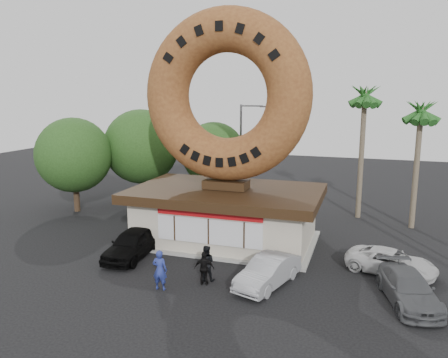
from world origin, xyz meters
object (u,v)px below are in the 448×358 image
at_px(donut_shop, 226,213).
at_px(car_silver, 268,272).
at_px(car_black, 132,244).
at_px(car_grey, 408,288).
at_px(person_center, 206,263).
at_px(street_lamp, 242,148).
at_px(giant_donut, 226,96).
at_px(person_left, 160,270).
at_px(person_right, 204,268).
at_px(car_white, 391,262).

bearing_deg(donut_shop, car_silver, -54.58).
bearing_deg(donut_shop, car_black, -134.58).
bearing_deg(car_grey, person_center, 169.02).
bearing_deg(street_lamp, car_black, -98.99).
relative_size(giant_donut, person_center, 5.61).
relative_size(street_lamp, person_left, 4.22).
height_order(person_left, person_center, person_left).
xyz_separation_m(giant_donut, person_right, (0.95, -6.23, -7.91)).
relative_size(car_grey, car_white, 1.04).
bearing_deg(car_silver, donut_shop, 142.66).
distance_m(person_left, car_black, 4.57).
height_order(street_lamp, person_left, street_lamp).
xyz_separation_m(person_center, person_right, (0.10, -0.48, -0.06)).
relative_size(person_left, car_silver, 0.45).
distance_m(donut_shop, car_black, 5.92).
bearing_deg(street_lamp, donut_shop, -79.50).
bearing_deg(person_right, car_grey, 177.30).
xyz_separation_m(car_silver, car_grey, (6.11, 0.20, -0.03)).
relative_size(person_left, car_white, 0.43).
height_order(giant_donut, car_black, giant_donut).
bearing_deg(car_black, person_center, -20.72).
bearing_deg(car_white, person_center, 129.42).
bearing_deg(car_white, car_black, 114.90).
bearing_deg(giant_donut, person_left, -96.25).
relative_size(person_left, person_right, 1.16).
relative_size(person_center, car_grey, 0.39).
height_order(car_black, car_silver, car_black).
bearing_deg(person_left, person_right, -152.35).
distance_m(donut_shop, person_right, 6.36).
bearing_deg(car_black, car_white, 5.86).
bearing_deg(car_black, person_right, -25.18).
relative_size(donut_shop, person_right, 6.86).
xyz_separation_m(donut_shop, person_left, (-0.80, -7.32, -0.82)).
distance_m(person_center, car_grey, 9.08).
bearing_deg(car_silver, giant_donut, 142.58).
bearing_deg(street_lamp, giant_donut, -79.49).
relative_size(donut_shop, car_black, 2.48).
relative_size(giant_donut, street_lamp, 1.23).
xyz_separation_m(car_black, car_grey, (14.01, -0.99, -0.11)).
bearing_deg(person_center, donut_shop, -94.42).
bearing_deg(person_left, street_lamp, -91.18).
xyz_separation_m(giant_donut, person_left, (-0.80, -7.34, -7.78)).
distance_m(person_center, car_silver, 2.99).
bearing_deg(person_center, car_black, -30.49).
relative_size(person_left, person_center, 1.08).
height_order(street_lamp, person_right, street_lamp).
bearing_deg(car_grey, street_lamp, 113.14).
relative_size(person_left, car_black, 0.42).
bearing_deg(street_lamp, car_silver, -69.78).
bearing_deg(giant_donut, car_white, -12.42).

